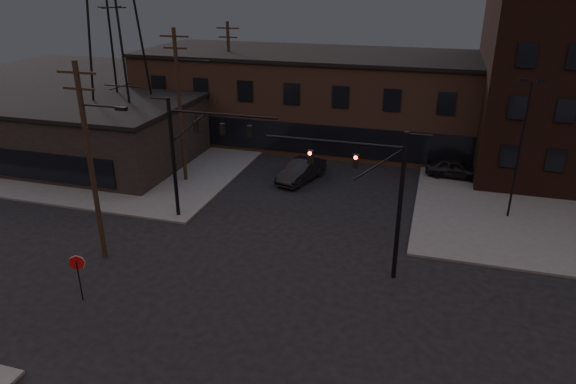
# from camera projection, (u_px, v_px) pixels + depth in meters

# --- Properties ---
(ground) EXTENTS (140.00, 140.00, 0.00)m
(ground) POSITION_uv_depth(u_px,v_px,m) (249.00, 304.00, 25.01)
(ground) COLOR black
(ground) RESTS_ON ground
(sidewalk_nw) EXTENTS (30.00, 30.00, 0.15)m
(sidewalk_nw) POSITION_uv_depth(u_px,v_px,m) (117.00, 139.00, 50.19)
(sidewalk_nw) COLOR #474744
(sidewalk_nw) RESTS_ON ground
(building_row) EXTENTS (40.00, 12.00, 8.00)m
(building_row) POSITION_uv_depth(u_px,v_px,m) (352.00, 101.00, 48.21)
(building_row) COLOR #51382B
(building_row) RESTS_ON ground
(building_left) EXTENTS (16.00, 12.00, 5.00)m
(building_left) POSITION_uv_depth(u_px,v_px,m) (93.00, 133.00, 43.42)
(building_left) COLOR black
(building_left) RESTS_ON ground
(traffic_signal_near) EXTENTS (7.12, 0.24, 8.00)m
(traffic_signal_near) POSITION_uv_depth(u_px,v_px,m) (378.00, 189.00, 25.68)
(traffic_signal_near) COLOR black
(traffic_signal_near) RESTS_ON ground
(traffic_signal_far) EXTENTS (7.12, 0.24, 8.00)m
(traffic_signal_far) POSITION_uv_depth(u_px,v_px,m) (191.00, 146.00, 31.90)
(traffic_signal_far) COLOR black
(traffic_signal_far) RESTS_ON ground
(stop_sign) EXTENTS (0.72, 0.33, 2.48)m
(stop_sign) POSITION_uv_depth(u_px,v_px,m) (77.00, 268.00, 24.64)
(stop_sign) COLOR black
(stop_sign) RESTS_ON ground
(utility_pole_near) EXTENTS (3.70, 0.28, 11.00)m
(utility_pole_near) POSITION_uv_depth(u_px,v_px,m) (91.00, 160.00, 26.98)
(utility_pole_near) COLOR black
(utility_pole_near) RESTS_ON ground
(utility_pole_mid) EXTENTS (3.70, 0.28, 11.50)m
(utility_pole_mid) POSITION_uv_depth(u_px,v_px,m) (180.00, 104.00, 37.74)
(utility_pole_mid) COLOR black
(utility_pole_mid) RESTS_ON ground
(utility_pole_far) EXTENTS (2.20, 0.28, 11.00)m
(utility_pole_far) POSITION_uv_depth(u_px,v_px,m) (230.00, 79.00, 48.76)
(utility_pole_far) COLOR black
(utility_pole_far) RESTS_ON ground
(transmission_tower) EXTENTS (7.00, 7.00, 25.00)m
(transmission_tower) POSITION_uv_depth(u_px,v_px,m) (112.00, 7.00, 40.79)
(transmission_tower) COLOR black
(transmission_tower) RESTS_ON ground
(lot_light_a) EXTENTS (1.50, 0.28, 9.14)m
(lot_light_a) POSITION_uv_depth(u_px,v_px,m) (522.00, 138.00, 31.85)
(lot_light_a) COLOR black
(lot_light_a) RESTS_ON ground
(parked_car_lot_a) EXTENTS (4.43, 1.98, 1.48)m
(parked_car_lot_a) POSITION_uv_depth(u_px,v_px,m) (455.00, 168.00, 40.21)
(parked_car_lot_a) COLOR black
(parked_car_lot_a) RESTS_ON sidewalk_ne
(car_crossing) EXTENTS (3.12, 5.30, 1.65)m
(car_crossing) POSITION_uv_depth(u_px,v_px,m) (301.00, 171.00, 39.85)
(car_crossing) COLOR black
(car_crossing) RESTS_ON ground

